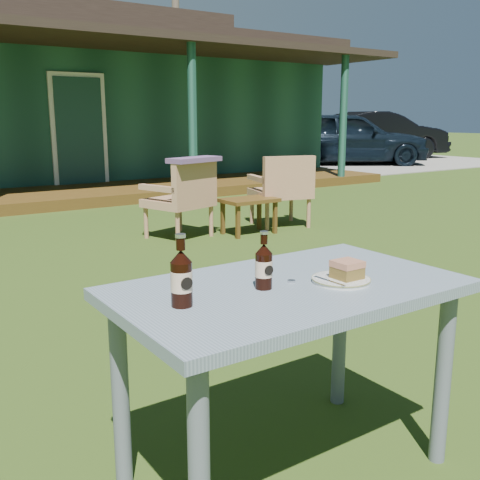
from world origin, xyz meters
TOP-DOWN VIEW (x-y plane):
  - ground at (0.00, 0.00)m, footprint 80.00×80.00m
  - gravel_strip at (10.50, 8.50)m, footprint 9.00×6.00m
  - tree_right at (9.50, 17.00)m, footprint 0.28×0.28m
  - car_near at (9.92, 8.09)m, footprint 4.48×3.71m
  - car_far at (12.34, 9.21)m, footprint 4.62×2.60m
  - cafe_table at (0.00, -1.60)m, footprint 1.20×0.70m
  - plate at (0.16, -1.68)m, footprint 0.20×0.20m
  - cake_slice at (0.18, -1.69)m, footprint 0.09×0.09m
  - fork at (0.10, -1.69)m, footprint 0.02×0.14m
  - cola_bottle_near at (-0.10, -1.59)m, footprint 0.06×0.06m
  - cola_bottle_far at (-0.41, -1.59)m, footprint 0.07×0.07m
  - bottle_cap at (0.02, -1.59)m, footprint 0.03×0.03m
  - armchair_left at (1.66, 2.20)m, footprint 0.75×0.73m
  - armchair_right at (2.93, 2.11)m, footprint 0.75×0.72m
  - floral_throw at (1.70, 2.04)m, footprint 0.66×0.40m
  - side_table at (2.36, 2.00)m, footprint 0.60×0.40m

SIDE VIEW (x-z plane):
  - ground at x=0.00m, z-range 0.00..0.00m
  - gravel_strip at x=10.50m, z-range 0.00..0.02m
  - side_table at x=2.36m, z-range 0.14..0.54m
  - armchair_left at x=1.66m, z-range 0.05..0.88m
  - armchair_right at x=2.93m, z-range 0.05..0.90m
  - cafe_table at x=0.00m, z-range 0.26..0.98m
  - car_near at x=9.92m, z-range 0.00..1.44m
  - car_far at x=12.34m, z-range 0.00..1.44m
  - bottle_cap at x=0.02m, z-range 0.72..0.73m
  - plate at x=0.16m, z-range 0.72..0.74m
  - fork at x=0.10m, z-range 0.73..0.74m
  - cake_slice at x=0.18m, z-range 0.73..0.80m
  - cola_bottle_near at x=-0.10m, z-range 0.70..0.90m
  - cola_bottle_far at x=-0.41m, z-range 0.70..0.92m
  - floral_throw at x=1.70m, z-range 0.82..0.87m
  - tree_right at x=9.50m, z-range 0.00..11.00m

